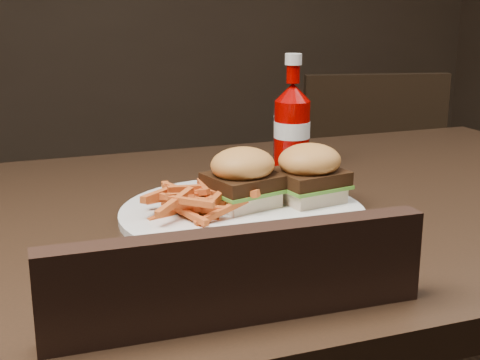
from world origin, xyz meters
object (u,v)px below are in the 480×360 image
object	(u,v)px
ketchup_bottle	(292,136)
tumbler	(291,137)
dining_table	(304,213)
chair_far	(351,211)
plate	(243,213)

from	to	relation	value
ketchup_bottle	tumbler	size ratio (longest dim) A/B	1.27
dining_table	chair_far	world-z (taller)	dining_table
ketchup_bottle	tumbler	bearing A→B (deg)	71.29
chair_far	ketchup_bottle	world-z (taller)	ketchup_bottle
dining_table	plate	bearing A→B (deg)	-159.79
plate	tumbler	world-z (taller)	tumbler
plate	ketchup_bottle	bearing A→B (deg)	51.27
ketchup_bottle	tumbler	xyz separation A→B (m)	(0.01, 0.02, -0.01)
dining_table	plate	world-z (taller)	plate
chair_far	ketchup_bottle	distance (m)	0.87
chair_far	plate	world-z (taller)	plate
chair_far	ketchup_bottle	xyz separation A→B (m)	(-0.48, -0.62, 0.38)
dining_table	ketchup_bottle	world-z (taller)	ketchup_bottle
chair_far	ketchup_bottle	size ratio (longest dim) A/B	3.23
chair_far	ketchup_bottle	bearing A→B (deg)	65.49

